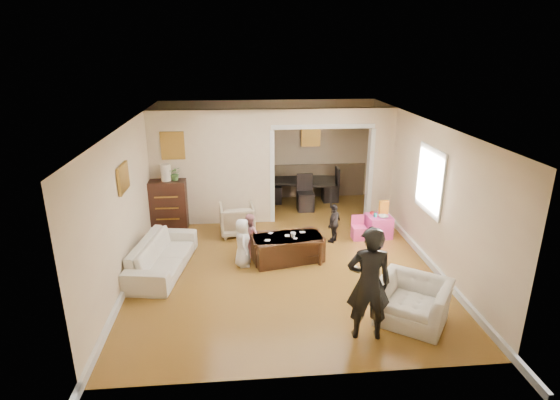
{
  "coord_description": "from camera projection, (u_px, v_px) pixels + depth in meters",
  "views": [
    {
      "loc": [
        -0.74,
        -8.0,
        3.89
      ],
      "look_at": [
        0.0,
        0.2,
        1.05
      ],
      "focal_mm": 28.7,
      "sensor_mm": 36.0,
      "label": 1
    }
  ],
  "objects": [
    {
      "name": "adult_person",
      "position": [
        369.0,
        284.0,
        6.07
      ],
      "size": [
        0.65,
        0.46,
        1.67
      ],
      "primitive_type": "imported",
      "rotation": [
        0.0,
        0.0,
        3.04
      ],
      "color": "black",
      "rests_on": "ground"
    },
    {
      "name": "cereal_box",
      "position": [
        384.0,
        207.0,
        9.57
      ],
      "size": [
        0.21,
        0.09,
        0.3
      ],
      "primitive_type": "cube",
      "rotation": [
        0.0,
        0.0,
        0.09
      ],
      "color": "yellow",
      "rests_on": "play_table"
    },
    {
      "name": "toy_block",
      "position": [
        372.0,
        213.0,
        9.61
      ],
      "size": [
        0.1,
        0.09,
        0.05
      ],
      "primitive_type": "cube",
      "rotation": [
        0.0,
        0.0,
        0.44
      ],
      "color": "red",
      "rests_on": "play_table"
    },
    {
      "name": "play_table",
      "position": [
        378.0,
        226.0,
        9.59
      ],
      "size": [
        0.53,
        0.53,
        0.47
      ],
      "primitive_type": "cube",
      "rotation": [
        0.0,
        0.0,
        0.09
      ],
      "color": "#E83D9D",
      "rests_on": "ground"
    },
    {
      "name": "framed_art_alcove",
      "position": [
        311.0,
        135.0,
        11.64
      ],
      "size": [
        0.45,
        0.03,
        0.55
      ],
      "primitive_type": "cube",
      "color": "brown"
    },
    {
      "name": "play_bowl",
      "position": [
        383.0,
        217.0,
        9.4
      ],
      "size": [
        0.22,
        0.22,
        0.05
      ],
      "primitive_type": "imported",
      "rotation": [
        0.0,
        0.0,
        0.09
      ],
      "color": "silver",
      "rests_on": "play_table"
    },
    {
      "name": "craft_papers",
      "position": [
        285.0,
        236.0,
        8.47
      ],
      "size": [
        0.81,
        0.43,
        0.0
      ],
      "color": "white",
      "rests_on": "coffee_table"
    },
    {
      "name": "sofa",
      "position": [
        162.0,
        255.0,
        8.12
      ],
      "size": [
        1.1,
        2.1,
        0.58
      ],
      "primitive_type": "imported",
      "rotation": [
        0.0,
        0.0,
        1.41
      ],
      "color": "silver",
      "rests_on": "ground"
    },
    {
      "name": "floor",
      "position": [
        281.0,
        253.0,
        8.86
      ],
      "size": [
        7.0,
        7.0,
        0.0
      ],
      "primitive_type": "plane",
      "color": "olive",
      "rests_on": "ground"
    },
    {
      "name": "partition_right",
      "position": [
        380.0,
        164.0,
        10.35
      ],
      "size": [
        0.55,
        0.18,
        2.6
      ],
      "primitive_type": "cube",
      "color": "beige",
      "rests_on": "ground"
    },
    {
      "name": "potted_plant",
      "position": [
        175.0,
        173.0,
        9.71
      ],
      "size": [
        0.28,
        0.24,
        0.31
      ],
      "primitive_type": "imported",
      "color": "#42692E",
      "rests_on": "dresser"
    },
    {
      "name": "child_kneel_b",
      "position": [
        250.0,
        235.0,
        8.68
      ],
      "size": [
        0.5,
        0.52,
        0.85
      ],
      "primitive_type": "imported",
      "rotation": [
        0.0,
        0.0,
        2.15
      ],
      "color": "#D38488",
      "rests_on": "ground"
    },
    {
      "name": "coffee_table",
      "position": [
        287.0,
        248.0,
        8.52
      ],
      "size": [
        1.41,
        0.93,
        0.49
      ],
      "primitive_type": "cube",
      "rotation": [
        0.0,
        0.0,
        0.23
      ],
      "color": "#331C10",
      "rests_on": "ground"
    },
    {
      "name": "child_toddler",
      "position": [
        334.0,
        223.0,
        9.25
      ],
      "size": [
        0.46,
        0.51,
        0.84
      ],
      "primitive_type": "imported",
      "rotation": [
        0.0,
        0.0,
        -2.21
      ],
      "color": "black",
      "rests_on": "ground"
    },
    {
      "name": "table_lamp",
      "position": [
        166.0,
        173.0,
        9.68
      ],
      "size": [
        0.22,
        0.22,
        0.36
      ],
      "primitive_type": "cylinder",
      "color": "#FEECCF",
      "rests_on": "dresser"
    },
    {
      "name": "coffee_cup",
      "position": [
        293.0,
        235.0,
        8.38
      ],
      "size": [
        0.13,
        0.13,
        0.1
      ],
      "primitive_type": "imported",
      "rotation": [
        0.0,
        0.0,
        0.23
      ],
      "color": "white",
      "rests_on": "coffee_table"
    },
    {
      "name": "armchair_front",
      "position": [
        413.0,
        301.0,
        6.6
      ],
      "size": [
        1.31,
        1.28,
        0.65
      ],
      "primitive_type": "imported",
      "rotation": [
        0.0,
        0.0,
        -0.62
      ],
      "color": "silver",
      "rests_on": "ground"
    },
    {
      "name": "framed_art_sofa_wall",
      "position": [
        123.0,
        178.0,
        7.48
      ],
      "size": [
        0.03,
        0.55,
        0.4
      ],
      "primitive_type": "cube",
      "color": "brown"
    },
    {
      "name": "dresser",
      "position": [
        169.0,
        205.0,
        9.92
      ],
      "size": [
        0.81,
        0.46,
        1.12
      ],
      "primitive_type": "cube",
      "color": "black",
      "rests_on": "ground"
    },
    {
      "name": "child_kneel_a",
      "position": [
        243.0,
        243.0,
        8.23
      ],
      "size": [
        0.32,
        0.47,
        0.93
      ],
      "primitive_type": "imported",
      "rotation": [
        0.0,
        0.0,
        1.63
      ],
      "color": "silver",
      "rests_on": "ground"
    },
    {
      "name": "armchair_back",
      "position": [
        237.0,
        219.0,
        9.69
      ],
      "size": [
        0.78,
        0.8,
        0.67
      ],
      "primitive_type": "imported",
      "rotation": [
        0.0,
        0.0,
        3.23
      ],
      "color": "tan",
      "rests_on": "ground"
    },
    {
      "name": "window_pane",
      "position": [
        431.0,
        181.0,
        8.21
      ],
      "size": [
        0.03,
        0.95,
        1.1
      ],
      "primitive_type": "cube",
      "color": "white",
      "rests_on": "ground"
    },
    {
      "name": "dining_table",
      "position": [
        302.0,
        191.0,
        11.71
      ],
      "size": [
        1.88,
        1.31,
        0.6
      ],
      "primitive_type": "imported",
      "rotation": [
        0.0,
        0.0,
        -0.22
      ],
      "color": "black",
      "rests_on": "ground"
    },
    {
      "name": "cyan_cup",
      "position": [
        375.0,
        215.0,
        9.44
      ],
      "size": [
        0.08,
        0.08,
        0.08
      ],
      "primitive_type": "cylinder",
      "color": "#24B8B0",
      "rests_on": "play_table"
    },
    {
      "name": "partition_header",
      "position": [
        323.0,
        116.0,
        9.86
      ],
      "size": [
        2.22,
        0.18,
        0.35
      ],
      "primitive_type": "cube",
      "color": "beige",
      "rests_on": "partition_right"
    },
    {
      "name": "framed_art_partition",
      "position": [
        173.0,
        146.0,
        9.67
      ],
      "size": [
        0.45,
        0.03,
        0.55
      ],
      "primitive_type": "cube",
      "color": "brown",
      "rests_on": "partition_left"
    },
    {
      "name": "partition_left",
      "position": [
        213.0,
        168.0,
        10.02
      ],
      "size": [
        2.75,
        0.18,
        2.6
      ],
      "primitive_type": "cube",
      "color": "beige",
      "rests_on": "ground"
    }
  ]
}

